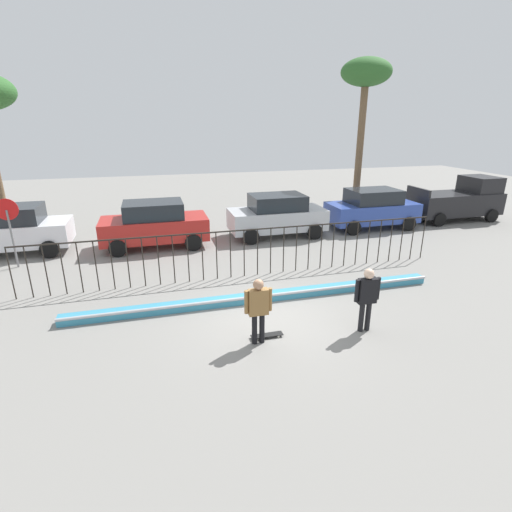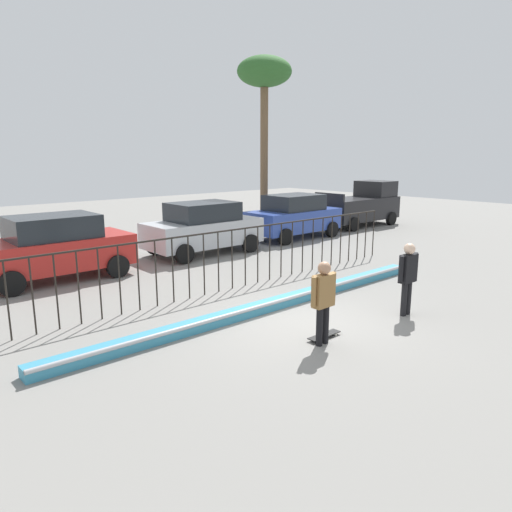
% 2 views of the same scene
% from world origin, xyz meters
% --- Properties ---
extents(ground_plane, '(60.00, 60.00, 0.00)m').
position_xyz_m(ground_plane, '(0.00, 0.00, 0.00)').
color(ground_plane, gray).
extents(bowl_coping_ledge, '(11.00, 0.40, 0.27)m').
position_xyz_m(bowl_coping_ledge, '(0.00, 1.12, 0.12)').
color(bowl_coping_ledge, teal).
rests_on(bowl_coping_ledge, ground).
extents(perimeter_fence, '(14.04, 0.04, 1.64)m').
position_xyz_m(perimeter_fence, '(0.00, 3.13, 1.02)').
color(perimeter_fence, black).
rests_on(perimeter_fence, ground).
extents(skateboarder, '(0.66, 0.25, 1.64)m').
position_xyz_m(skateboarder, '(-0.67, -1.07, 0.99)').
color(skateboarder, black).
rests_on(skateboarder, ground).
extents(skateboard, '(0.80, 0.20, 0.07)m').
position_xyz_m(skateboard, '(-0.40, -0.90, 0.06)').
color(skateboard, black).
rests_on(skateboard, ground).
extents(camera_operator, '(0.68, 0.25, 1.67)m').
position_xyz_m(camera_operator, '(2.06, -1.21, 1.00)').
color(camera_operator, black).
rests_on(camera_operator, ground).
extents(parked_car_red, '(4.30, 2.12, 1.90)m').
position_xyz_m(parked_car_red, '(-2.81, 7.28, 0.97)').
color(parked_car_red, '#B2231E').
rests_on(parked_car_red, ground).
extents(parked_car_silver, '(4.30, 2.12, 1.90)m').
position_xyz_m(parked_car_silver, '(2.58, 7.46, 0.97)').
color(parked_car_silver, '#B7BABF').
rests_on(parked_car_silver, ground).
extents(parked_car_blue, '(4.30, 2.12, 1.90)m').
position_xyz_m(parked_car_blue, '(7.48, 7.59, 0.97)').
color(parked_car_blue, '#2D479E').
rests_on(parked_car_blue, ground).
extents(pickup_truck, '(4.70, 2.12, 2.24)m').
position_xyz_m(pickup_truck, '(12.75, 7.90, 1.04)').
color(pickup_truck, black).
rests_on(pickup_truck, ground).
extents(palm_tree_tall, '(2.48, 2.48, 7.94)m').
position_xyz_m(palm_tree_tall, '(7.87, 9.94, 6.89)').
color(palm_tree_tall, brown).
rests_on(palm_tree_tall, ground).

